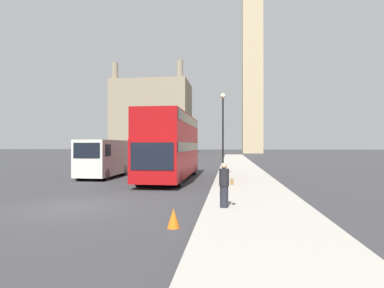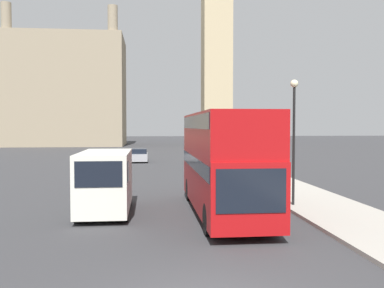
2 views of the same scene
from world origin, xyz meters
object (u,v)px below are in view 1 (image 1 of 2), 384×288
at_px(red_double_decker_bus, 171,144).
at_px(pedestrian, 224,185).
at_px(parked_sedan, 178,156).
at_px(white_van, 103,158).
at_px(clock_tower, 252,33).
at_px(street_lamp, 223,122).

relative_size(red_double_decker_bus, pedestrian, 6.46).
distance_m(red_double_decker_bus, parked_sedan, 28.02).
bearing_deg(parked_sedan, white_van, -91.78).
xyz_separation_m(clock_tower, parked_sedan, (-14.77, -40.14, -34.14)).
height_order(red_double_decker_bus, parked_sedan, red_double_decker_bus).
bearing_deg(street_lamp, clock_tower, 83.98).
xyz_separation_m(white_van, street_lamp, (8.57, 0.47, 2.51)).
xyz_separation_m(street_lamp, parked_sedan, (-7.73, 26.61, -3.31)).
bearing_deg(parked_sedan, red_double_decker_bus, -81.26).
bearing_deg(clock_tower, parked_sedan, -110.20).
height_order(red_double_decker_bus, white_van, red_double_decker_bus).
distance_m(clock_tower, pedestrian, 84.48).
bearing_deg(street_lamp, pedestrian, -88.52).
height_order(white_van, parked_sedan, white_van).
relative_size(street_lamp, parked_sedan, 1.31).
distance_m(street_lamp, parked_sedan, 27.91).
bearing_deg(clock_tower, street_lamp, -96.02).
distance_m(red_double_decker_bus, pedestrian, 10.18).
bearing_deg(clock_tower, pedestrian, -95.02).
height_order(red_double_decker_bus, street_lamp, street_lamp).
relative_size(clock_tower, white_van, 13.27).
xyz_separation_m(red_double_decker_bus, pedestrian, (3.75, -9.35, -1.50)).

